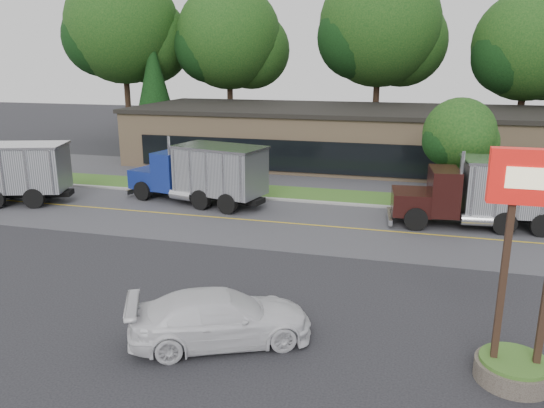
# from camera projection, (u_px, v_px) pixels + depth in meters

# --- Properties ---
(ground) EXTENTS (140.00, 140.00, 0.00)m
(ground) POSITION_uv_depth(u_px,v_px,m) (177.00, 294.00, 18.52)
(ground) COLOR #323237
(ground) RESTS_ON ground
(road) EXTENTS (60.00, 8.00, 0.02)m
(road) POSITION_uv_depth(u_px,v_px,m) (253.00, 221.00, 26.89)
(road) COLOR #5A5A60
(road) RESTS_ON ground
(center_line) EXTENTS (60.00, 0.12, 0.01)m
(center_line) POSITION_uv_depth(u_px,v_px,m) (253.00, 221.00, 26.89)
(center_line) COLOR gold
(center_line) RESTS_ON ground
(curb) EXTENTS (60.00, 0.30, 0.12)m
(curb) POSITION_uv_depth(u_px,v_px,m) (274.00, 200.00, 30.80)
(curb) COLOR #9E9E99
(curb) RESTS_ON ground
(grass_verge) EXTENTS (60.00, 3.40, 0.03)m
(grass_verge) POSITION_uv_depth(u_px,v_px,m) (282.00, 193.00, 32.48)
(grass_verge) COLOR #306221
(grass_verge) RESTS_ON ground
(far_parking) EXTENTS (60.00, 7.00, 0.02)m
(far_parking) POSITION_uv_depth(u_px,v_px,m) (299.00, 176.00, 37.13)
(far_parking) COLOR #5A5A60
(far_parking) RESTS_ON ground
(strip_mall) EXTENTS (32.00, 12.00, 4.00)m
(strip_mall) POSITION_uv_depth(u_px,v_px,m) (341.00, 137.00, 41.68)
(strip_mall) COLOR tan
(strip_mall) RESTS_ON ground
(bilo_sign) EXTENTS (2.20, 1.90, 5.95)m
(bilo_sign) POSITION_uv_depth(u_px,v_px,m) (522.00, 308.00, 13.00)
(bilo_sign) COLOR #6B6054
(bilo_sign) RESTS_ON ground
(tree_far_a) EXTENTS (11.46, 10.79, 16.35)m
(tree_far_a) POSITION_uv_depth(u_px,v_px,m) (125.00, 32.00, 50.68)
(tree_far_a) COLOR #382619
(tree_far_a) RESTS_ON ground
(tree_far_b) EXTENTS (10.44, 9.83, 14.89)m
(tree_far_b) POSITION_uv_depth(u_px,v_px,m) (231.00, 42.00, 50.26)
(tree_far_b) COLOR #382619
(tree_far_b) RESTS_ON ground
(tree_far_c) EXTENTS (11.25, 10.59, 16.04)m
(tree_far_c) POSITION_uv_depth(u_px,v_px,m) (381.00, 32.00, 46.53)
(tree_far_c) COLOR #382619
(tree_far_c) RESTS_ON ground
(tree_far_d) EXTENTS (9.38, 8.83, 13.38)m
(tree_far_d) POSITION_uv_depth(u_px,v_px,m) (529.00, 51.00, 43.00)
(tree_far_d) COLOR #382619
(tree_far_d) RESTS_ON ground
(evergreen_left) EXTENTS (4.38, 4.38, 9.96)m
(evergreen_left) POSITION_uv_depth(u_px,v_px,m) (154.00, 87.00, 49.04)
(evergreen_left) COLOR #382619
(evergreen_left) RESTS_ON ground
(tree_verge) EXTENTS (4.17, 3.92, 5.95)m
(tree_verge) POSITION_uv_depth(u_px,v_px,m) (460.00, 137.00, 28.98)
(tree_verge) COLOR #382619
(tree_verge) RESTS_ON ground
(dump_truck_blue) EXTENTS (8.57, 4.38, 3.36)m
(dump_truck_blue) POSITION_uv_depth(u_px,v_px,m) (203.00, 172.00, 29.61)
(dump_truck_blue) COLOR black
(dump_truck_blue) RESTS_ON ground
(dump_truck_maroon) EXTENTS (8.19, 3.35, 3.36)m
(dump_truck_maroon) POSITION_uv_depth(u_px,v_px,m) (488.00, 191.00, 25.41)
(dump_truck_maroon) COLOR black
(dump_truck_maroon) RESTS_ON ground
(rally_car) EXTENTS (5.63, 4.21, 1.52)m
(rally_car) POSITION_uv_depth(u_px,v_px,m) (221.00, 317.00, 15.19)
(rally_car) COLOR silver
(rally_car) RESTS_ON ground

